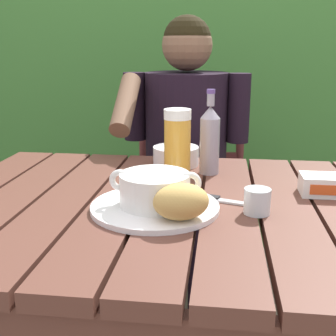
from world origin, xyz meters
TOP-DOWN VIEW (x-y plane):
  - dining_table at (-0.00, 0.00)m, footprint 1.18×0.86m
  - hedge_backdrop at (-0.03, 1.71)m, footprint 3.80×0.83m
  - chair_near_diner at (-0.03, 0.86)m, footprint 0.49×0.40m
  - person_eating at (-0.03, 0.67)m, footprint 0.48×0.47m
  - serving_plate at (-0.03, -0.06)m, footprint 0.29×0.29m
  - soup_bowl at (-0.03, -0.06)m, footprint 0.21×0.16m
  - bread_roll at (0.03, -0.14)m, footprint 0.14×0.12m
  - beer_glass at (-0.01, 0.18)m, footprint 0.07×0.07m
  - beer_bottle at (0.08, 0.25)m, footprint 0.06×0.06m
  - water_glass_small at (0.19, -0.06)m, footprint 0.06×0.06m
  - butter_tub at (0.36, 0.09)m, footprint 0.11×0.08m
  - table_knife at (0.11, 0.02)m, footprint 0.17×0.07m
  - diner_bowl at (-0.03, 0.33)m, footprint 0.14×0.14m

SIDE VIEW (x-z plane):
  - chair_near_diner at x=-0.03m, z-range -0.01..0.98m
  - dining_table at x=0.00m, z-range 0.28..1.05m
  - person_eating at x=-0.03m, z-range 0.11..1.35m
  - table_knife at x=0.11m, z-range 0.77..0.78m
  - serving_plate at x=-0.03m, z-range 0.77..0.78m
  - butter_tub at x=0.36m, z-range 0.77..0.82m
  - water_glass_small at x=0.19m, z-range 0.77..0.83m
  - diner_bowl at x=-0.03m, z-range 0.77..0.83m
  - bread_roll at x=0.03m, z-range 0.78..0.86m
  - soup_bowl at x=-0.03m, z-range 0.78..0.86m
  - beer_glass at x=-0.01m, z-range 0.77..0.97m
  - beer_bottle at x=0.08m, z-range 0.75..1.00m
  - hedge_backdrop at x=-0.03m, z-range 0.05..1.85m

